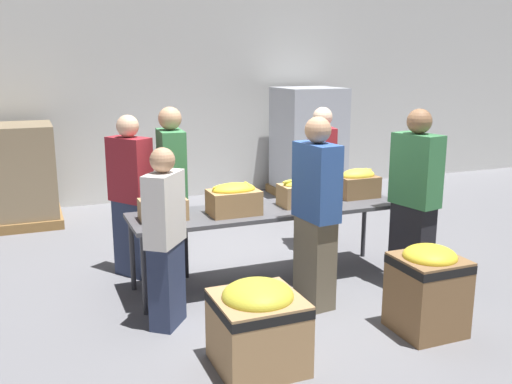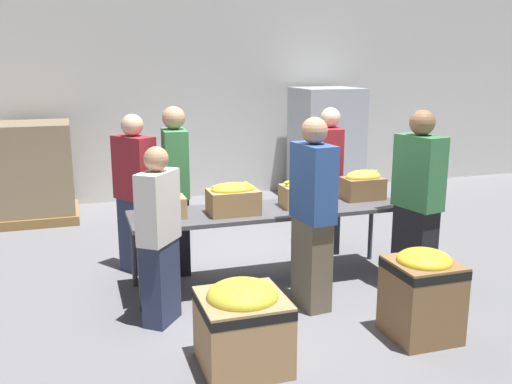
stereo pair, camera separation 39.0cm
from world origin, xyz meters
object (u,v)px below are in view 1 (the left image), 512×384
(sorting_table, at_px, (269,213))
(volunteer_4, at_px, (131,197))
(volunteer_1, at_px, (414,201))
(pallet_stack_0, at_px, (308,143))
(banana_box_0, at_px, (163,206))
(volunteer_0, at_px, (321,180))
(volunteer_5, at_px, (165,240))
(donation_bin_1, at_px, (428,286))
(banana_box_1, at_px, (234,198))
(volunteer_2, at_px, (172,193))
(donation_bin_0, at_px, (258,322))
(banana_box_3, at_px, (358,183))
(pallet_stack_1, at_px, (17,176))
(volunteer_3, at_px, (316,214))
(banana_box_2, at_px, (302,192))

(sorting_table, relative_size, volunteer_4, 1.63)
(volunteer_1, height_order, pallet_stack_0, pallet_stack_0)
(banana_box_0, height_order, volunteer_0, volunteer_0)
(banana_box_0, bearing_deg, volunteer_5, -101.47)
(donation_bin_1, bearing_deg, banana_box_1, 129.51)
(volunteer_4, bearing_deg, volunteer_0, 56.84)
(banana_box_0, distance_m, pallet_stack_0, 4.63)
(donation_bin_1, relative_size, pallet_stack_0, 0.42)
(banana_box_0, relative_size, banana_box_1, 0.89)
(sorting_table, relative_size, volunteer_5, 1.79)
(volunteer_2, xyz_separation_m, donation_bin_0, (0.10, -2.12, -0.53))
(volunteer_0, distance_m, donation_bin_1, 2.32)
(pallet_stack_0, bearing_deg, banana_box_3, -107.99)
(volunteer_2, height_order, donation_bin_1, volunteer_2)
(sorting_table, bearing_deg, volunteer_4, 149.87)
(volunteer_5, relative_size, pallet_stack_1, 1.12)
(volunteer_2, bearing_deg, donation_bin_0, 6.68)
(banana_box_0, relative_size, volunteer_0, 0.25)
(sorting_table, xyz_separation_m, banana_box_3, (1.09, 0.09, 0.21))
(banana_box_0, xyz_separation_m, pallet_stack_1, (-1.30, 3.28, -0.22))
(sorting_table, distance_m, volunteer_1, 1.44)
(volunteer_4, relative_size, pallet_stack_1, 1.23)
(banana_box_1, bearing_deg, volunteer_3, -47.05)
(pallet_stack_0, bearing_deg, volunteer_5, -130.36)
(volunteer_1, bearing_deg, volunteer_2, 47.67)
(pallet_stack_1, bearing_deg, banana_box_2, -50.17)
(banana_box_1, height_order, volunteer_4, volunteer_4)
(volunteer_0, distance_m, volunteer_4, 2.24)
(sorting_table, relative_size, banana_box_1, 5.77)
(volunteer_2, bearing_deg, banana_box_0, -17.20)
(banana_box_3, distance_m, donation_bin_0, 2.49)
(sorting_table, xyz_separation_m, volunteer_5, (-1.19, -0.59, 0.04))
(volunteer_0, height_order, volunteer_2, volunteer_2)
(volunteer_3, height_order, donation_bin_0, volunteer_3)
(pallet_stack_1, bearing_deg, banana_box_0, -68.42)
(donation_bin_1, height_order, pallet_stack_0, pallet_stack_0)
(donation_bin_1, height_order, pallet_stack_1, pallet_stack_1)
(donation_bin_0, xyz_separation_m, pallet_stack_0, (2.87, 4.84, 0.54))
(volunteer_1, bearing_deg, volunteer_4, 50.04)
(volunteer_1, relative_size, volunteer_3, 1.02)
(sorting_table, xyz_separation_m, donation_bin_1, (0.79, -1.51, -0.33))
(volunteer_1, bearing_deg, volunteer_0, -0.26)
(donation_bin_0, bearing_deg, pallet_stack_1, 108.91)
(banana_box_0, xyz_separation_m, volunteer_0, (2.07, 0.76, -0.06))
(sorting_table, relative_size, banana_box_3, 6.42)
(sorting_table, distance_m, donation_bin_1, 1.74)
(banana_box_0, distance_m, banana_box_2, 1.44)
(donation_bin_1, xyz_separation_m, pallet_stack_1, (-3.16, 4.79, 0.28))
(pallet_stack_1, bearing_deg, banana_box_1, -59.45)
(banana_box_1, relative_size, banana_box_2, 1.01)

